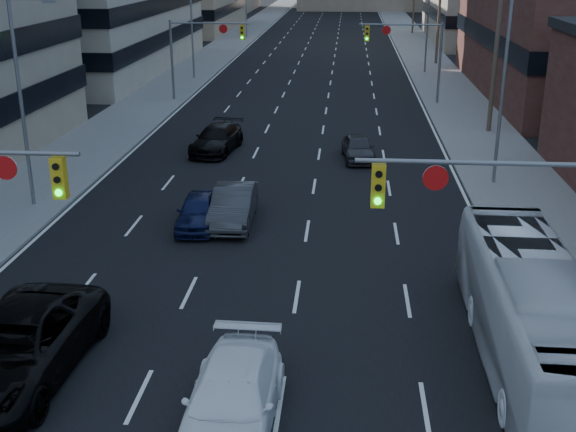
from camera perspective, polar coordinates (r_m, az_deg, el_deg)
The scene contains 19 objects.
road_surface at distance 139.75m, azimuth 3.46°, elevation 15.60°, with size 18.00×300.00×0.02m, color black.
sidewalk_left at distance 140.49m, azimuth -1.41°, elevation 15.68°, with size 5.00×300.00×0.15m, color slate.
sidewalk_right at distance 139.95m, azimuth 8.35°, elevation 15.47°, with size 5.00×300.00×0.15m, color slate.
signal_near_right at distance 18.88m, azimuth 17.24°, elevation -0.34°, with size 6.59×0.33×6.00m.
signal_far_left at distance 55.75m, azimuth -6.85°, elevation 13.36°, with size 6.09×0.33×6.00m.
signal_far_right at distance 54.85m, azimuth 9.53°, elevation 13.13°, with size 6.09×0.33×6.00m.
utility_pole_block at distance 46.44m, azimuth 16.20°, elevation 13.26°, with size 2.20×0.28×11.00m.
utility_pole_midblock at distance 75.99m, azimuth 11.90°, elevation 15.94°, with size 2.20×0.28×11.00m.
streetlight_left_near at distance 32.78m, azimuth -20.16°, elevation 9.04°, with size 2.03×0.22×9.00m.
streetlight_left_mid at distance 65.97m, azimuth -7.48°, elevation 15.00°, with size 2.03×0.22×9.00m.
streetlight_right_near at distance 35.47m, azimuth 16.41°, elevation 10.20°, with size 2.03×0.22×9.00m.
streetlight_right_far at distance 69.89m, azimuth 10.86°, elevation 15.09°, with size 2.03×0.22×9.00m.
black_pickup at distance 20.48m, azimuth -20.66°, elevation -9.63°, with size 3.04×6.60×1.84m, color black.
white_van at distance 17.49m, azimuth -4.46°, elevation -14.33°, with size 2.12×5.21×1.51m, color white.
transit_bus at distance 20.57m, azimuth 18.80°, elevation -7.36°, with size 2.55×10.91×3.04m, color silver.
sedan_blue at distance 29.80m, azimuth -7.11°, elevation 0.38°, with size 1.60×3.98×1.35m, color #0D1235.
sedan_grey_center at distance 30.04m, azimuth -4.34°, elevation 0.83°, with size 1.63×4.68×1.54m, color #323234.
sedan_black_far at distance 41.28m, azimuth -5.65°, elevation 6.08°, with size 2.09×5.14×1.49m, color black.
sedan_grey_right at distance 39.64m, azimuth 5.56°, elevation 5.40°, with size 1.61×4.00×1.36m, color #303032.
Camera 1 is at (3.26, -9.31, 10.59)m, focal length 45.00 mm.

